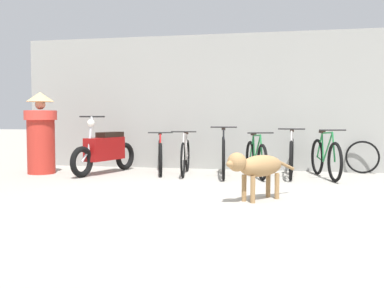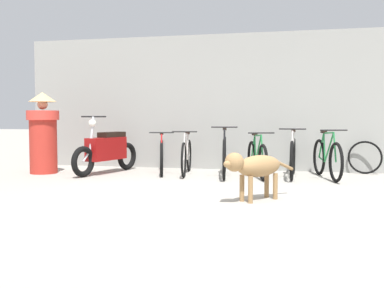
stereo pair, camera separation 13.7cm
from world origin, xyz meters
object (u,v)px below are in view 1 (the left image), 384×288
at_px(stray_dog, 257,167).
at_px(person_in_robes, 41,133).
at_px(bicycle_5, 326,158).
at_px(spare_tire_left, 362,157).
at_px(motorcycle, 105,151).
at_px(bicycle_0, 160,156).
at_px(bicycle_1, 185,156).
at_px(bicycle_2, 223,156).
at_px(bicycle_4, 291,157).
at_px(bicycle_3, 256,158).

height_order(stray_dog, person_in_robes, person_in_robes).
height_order(bicycle_5, stray_dog, bicycle_5).
height_order(bicycle_5, spare_tire_left, bicycle_5).
distance_m(motorcycle, spare_tire_left, 4.96).
height_order(bicycle_0, person_in_robes, person_in_robes).
relative_size(bicycle_1, bicycle_2, 0.92).
bearing_deg(bicycle_0, bicycle_1, 59.76).
bearing_deg(bicycle_1, bicycle_0, -111.32).
height_order(bicycle_2, motorcycle, motorcycle).
xyz_separation_m(bicycle_1, bicycle_4, (1.97, 0.04, 0.02)).
bearing_deg(bicycle_5, spare_tire_left, 124.17).
height_order(bicycle_4, person_in_robes, person_in_robes).
bearing_deg(bicycle_2, bicycle_0, -109.25).
bearing_deg(motorcycle, stray_dog, 69.34).
bearing_deg(bicycle_4, bicycle_5, 86.14).
distance_m(bicycle_1, bicycle_3, 1.34).
height_order(bicycle_2, bicycle_4, bicycle_2).
bearing_deg(bicycle_0, bicycle_2, 62.33).
bearing_deg(bicycle_4, person_in_robes, -82.27).
bearing_deg(bicycle_2, bicycle_3, 84.18).
bearing_deg(stray_dog, bicycle_2, -122.20).
height_order(bicycle_1, spare_tire_left, bicycle_1).
bearing_deg(bicycle_5, motorcycle, -100.56).
distance_m(bicycle_5, motorcycle, 4.11).
height_order(bicycle_0, stray_dog, bicycle_0).
relative_size(bicycle_2, spare_tire_left, 2.76).
xyz_separation_m(motorcycle, spare_tire_left, (4.86, 0.99, -0.12)).
height_order(bicycle_3, bicycle_5, bicycle_5).
height_order(bicycle_1, bicycle_2, bicycle_2).
relative_size(bicycle_2, bicycle_3, 1.14).
distance_m(bicycle_2, bicycle_5, 1.82).
xyz_separation_m(bicycle_2, spare_tire_left, (2.57, 0.92, -0.06)).
distance_m(bicycle_2, spare_tire_left, 2.73).
bearing_deg(spare_tire_left, bicycle_4, -150.68).
bearing_deg(bicycle_2, spare_tire_left, 101.68).
distance_m(bicycle_3, bicycle_5, 1.23).
relative_size(bicycle_3, spare_tire_left, 2.42).
bearing_deg(motorcycle, bicycle_2, 107.78).
xyz_separation_m(bicycle_1, bicycle_5, (2.56, -0.02, 0.01)).
distance_m(bicycle_0, person_in_robes, 2.33).
distance_m(bicycle_4, stray_dog, 2.54).
relative_size(bicycle_0, bicycle_4, 1.00).
bearing_deg(motorcycle, bicycle_4, 109.82).
bearing_deg(stray_dog, motorcycle, -86.62).
bearing_deg(bicycle_3, person_in_robes, -101.70).
height_order(bicycle_0, motorcycle, motorcycle).
relative_size(stray_dog, person_in_robes, 0.65).
xyz_separation_m(bicycle_0, bicycle_3, (1.87, -0.23, 0.01)).
xyz_separation_m(motorcycle, stray_dog, (3.04, -2.26, 0.00)).
distance_m(bicycle_2, bicycle_4, 1.24).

